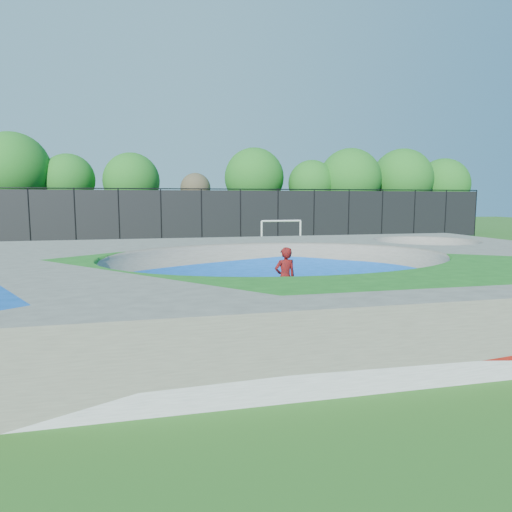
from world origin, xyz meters
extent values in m
plane|color=#225718|center=(0.00, 0.00, 0.00)|extent=(120.00, 120.00, 0.00)
cube|color=gray|center=(0.00, 0.00, 0.75)|extent=(22.00, 14.00, 1.50)
imported|color=#AF120E|center=(-0.04, -0.85, 0.91)|extent=(0.72, 0.52, 1.83)
cube|color=black|center=(-0.04, -0.85, 0.03)|extent=(0.78, 0.22, 0.05)
cylinder|color=silver|center=(3.35, 15.60, 0.90)|extent=(0.12, 0.12, 1.79)
cylinder|color=silver|center=(6.04, 15.60, 0.90)|extent=(0.12, 0.12, 1.79)
cylinder|color=silver|center=(4.69, 15.60, 1.79)|extent=(2.69, 0.12, 0.12)
cylinder|color=black|center=(-12.00, 21.00, 2.00)|extent=(0.09, 0.09, 4.00)
cylinder|color=black|center=(-9.00, 21.00, 2.00)|extent=(0.09, 0.09, 4.00)
cylinder|color=black|center=(-6.00, 21.00, 2.00)|extent=(0.09, 0.09, 4.00)
cylinder|color=black|center=(-3.00, 21.00, 2.00)|extent=(0.09, 0.09, 4.00)
cylinder|color=black|center=(0.00, 21.00, 2.00)|extent=(0.09, 0.09, 4.00)
cylinder|color=black|center=(3.00, 21.00, 2.00)|extent=(0.09, 0.09, 4.00)
cylinder|color=black|center=(6.00, 21.00, 2.00)|extent=(0.09, 0.09, 4.00)
cylinder|color=black|center=(9.00, 21.00, 2.00)|extent=(0.09, 0.09, 4.00)
cylinder|color=black|center=(12.00, 21.00, 2.00)|extent=(0.09, 0.09, 4.00)
cylinder|color=black|center=(15.00, 21.00, 2.00)|extent=(0.09, 0.09, 4.00)
cylinder|color=black|center=(18.00, 21.00, 2.00)|extent=(0.09, 0.09, 4.00)
cylinder|color=black|center=(21.00, 21.00, 2.00)|extent=(0.09, 0.09, 4.00)
cylinder|color=black|center=(24.00, 21.00, 2.00)|extent=(0.09, 0.09, 4.00)
cube|color=black|center=(0.00, 21.00, 2.00)|extent=(48.00, 0.03, 3.80)
cylinder|color=black|center=(0.00, 21.00, 4.00)|extent=(48.00, 0.08, 0.08)
cylinder|color=#3F301F|center=(-14.08, 25.66, 1.70)|extent=(0.44, 0.44, 3.40)
sphere|color=#1A641B|center=(-14.08, 25.66, 5.54)|extent=(5.71, 5.71, 5.71)
cylinder|color=#3F301F|center=(-10.14, 26.26, 1.62)|extent=(0.44, 0.44, 3.24)
sphere|color=#1A641B|center=(-10.14, 26.26, 4.81)|extent=(4.17, 4.17, 4.17)
cylinder|color=#3F301F|center=(-5.21, 26.11, 1.50)|extent=(0.44, 0.44, 3.01)
sphere|color=#1A641B|center=(-5.21, 26.11, 4.75)|extent=(4.64, 4.64, 4.64)
cylinder|color=#3F301F|center=(0.11, 26.30, 1.54)|extent=(0.44, 0.44, 3.09)
sphere|color=brown|center=(0.11, 26.30, 4.19)|extent=(2.60, 2.60, 2.60)
cylinder|color=#3F301F|center=(5.38, 26.62, 1.58)|extent=(0.44, 0.44, 3.15)
sphere|color=#1A641B|center=(5.38, 26.62, 5.14)|extent=(5.30, 5.30, 5.30)
cylinder|color=#3F301F|center=(10.30, 25.20, 1.54)|extent=(0.44, 0.44, 3.08)
sphere|color=#1A641B|center=(10.30, 25.20, 4.62)|extent=(4.13, 4.13, 4.13)
cylinder|color=#3F301F|center=(13.82, 24.85, 1.46)|extent=(0.44, 0.44, 2.91)
sphere|color=#1A641B|center=(13.82, 24.85, 4.99)|extent=(5.54, 5.54, 5.54)
cylinder|color=#3F301F|center=(19.41, 25.50, 1.47)|extent=(0.44, 0.44, 2.94)
sphere|color=#1A641B|center=(19.41, 25.50, 5.08)|extent=(5.71, 5.71, 5.71)
cylinder|color=#3F301F|center=(24.41, 26.35, 1.35)|extent=(0.44, 0.44, 2.70)
sphere|color=#1A641B|center=(24.41, 26.35, 4.63)|extent=(5.15, 5.15, 5.15)
camera|label=1|loc=(-3.92, -13.58, 3.22)|focal=32.00mm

